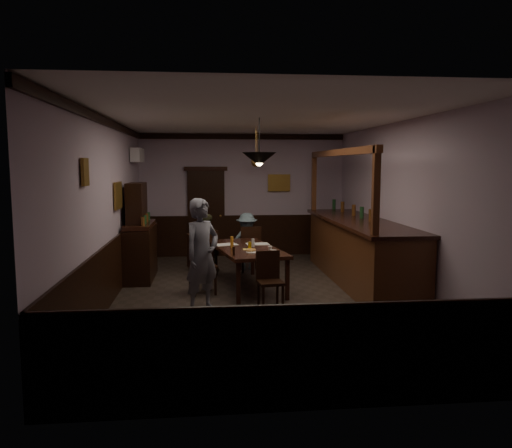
{
  "coord_description": "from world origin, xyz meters",
  "views": [
    {
      "loc": [
        -0.92,
        -8.26,
        2.24
      ],
      "look_at": [
        0.02,
        0.88,
        1.15
      ],
      "focal_mm": 35.0,
      "sensor_mm": 36.0,
      "label": 1
    }
  ],
  "objects": [
    {
      "name": "door_back",
      "position": [
        -0.9,
        3.95,
        1.05
      ],
      "size": [
        0.9,
        0.06,
        2.1
      ],
      "primitive_type": "cube",
      "color": "black",
      "rests_on": "ground"
    },
    {
      "name": "sideboard",
      "position": [
        -2.21,
        1.6,
        0.76
      ],
      "size": [
        0.51,
        1.43,
        1.89
      ],
      "color": "black",
      "rests_on": "ground"
    },
    {
      "name": "pendant_brass_far",
      "position": [
        0.3,
        3.29,
        2.3
      ],
      "size": [
        0.2,
        0.2,
        0.81
      ],
      "color": "#BF8C3F",
      "rests_on": "ground"
    },
    {
      "name": "saucer",
      "position": [
        0.24,
        0.25,
        0.76
      ],
      "size": [
        0.15,
        0.15,
        0.01
      ],
      "primitive_type": "cylinder",
      "color": "white",
      "rests_on": "dining_table"
    },
    {
      "name": "person_seated_right",
      "position": [
        -0.04,
        2.29,
        0.61
      ],
      "size": [
        0.81,
        0.49,
        1.22
      ],
      "primitive_type": "imported",
      "rotation": [
        0.0,
        0.0,
        3.09
      ],
      "color": "slate",
      "rests_on": "ground"
    },
    {
      "name": "dining_table",
      "position": [
        -0.18,
        0.68,
        0.69
      ],
      "size": [
        1.4,
        2.35,
        0.75
      ],
      "rotation": [
        0.0,
        0.0,
        0.19
      ],
      "color": "black",
      "rests_on": "ground"
    },
    {
      "name": "person_standing",
      "position": [
        -0.98,
        -0.75,
        0.87
      ],
      "size": [
        0.75,
        0.74,
        1.74
      ],
      "primitive_type": "imported",
      "rotation": [
        0.0,
        0.0,
        0.75
      ],
      "color": "slate",
      "rests_on": "ground"
    },
    {
      "name": "picture_back",
      "position": [
        0.9,
        3.96,
        1.8
      ],
      "size": [
        0.55,
        0.04,
        0.42
      ],
      "color": "olive",
      "rests_on": "ground"
    },
    {
      "name": "newspaper_right",
      "position": [
        0.06,
        1.01,
        0.75
      ],
      "size": [
        0.44,
        0.34,
        0.01
      ],
      "primitive_type": "cube",
      "rotation": [
        0.0,
        0.0,
        0.09
      ],
      "color": "silver",
      "rests_on": "dining_table"
    },
    {
      "name": "newspaper_left",
      "position": [
        -0.54,
        1.0,
        0.75
      ],
      "size": [
        0.49,
        0.42,
        0.01
      ],
      "primitive_type": "cube",
      "rotation": [
        0.0,
        0.0,
        0.33
      ],
      "color": "silver",
      "rests_on": "dining_table"
    },
    {
      "name": "coffee_cup",
      "position": [
        0.2,
        0.24,
        0.8
      ],
      "size": [
        0.09,
        0.09,
        0.07
      ],
      "primitive_type": "imported",
      "rotation": [
        0.0,
        0.0,
        0.19
      ],
      "color": "white",
      "rests_on": "saucer"
    },
    {
      "name": "bar_counter",
      "position": [
        1.99,
        0.89,
        0.64
      ],
      "size": [
        1.05,
        4.52,
        2.53
      ],
      "color": "#4F2515",
      "rests_on": "ground"
    },
    {
      "name": "pastry_ring_a",
      "position": [
        -0.17,
        0.16,
        0.79
      ],
      "size": [
        0.13,
        0.13,
        0.04
      ],
      "primitive_type": "torus",
      "color": "#C68C47",
      "rests_on": "pastry_plate"
    },
    {
      "name": "water_glass",
      "position": [
        -0.06,
        0.71,
        0.82
      ],
      "size": [
        0.06,
        0.06,
        0.15
      ],
      "primitive_type": "cylinder",
      "color": "silver",
      "rests_on": "dining_table"
    },
    {
      "name": "pastry_ring_b",
      "position": [
        -0.13,
        0.18,
        0.79
      ],
      "size": [
        0.13,
        0.13,
        0.04
      ],
      "primitive_type": "torus",
      "color": "#C68C47",
      "rests_on": "pastry_plate"
    },
    {
      "name": "pepper_mill",
      "position": [
        -0.46,
        -0.1,
        0.82
      ],
      "size": [
        0.04,
        0.04,
        0.14
      ],
      "primitive_type": "cylinder",
      "color": "black",
      "rests_on": "dining_table"
    },
    {
      "name": "picture_left_small",
      "position": [
        -2.46,
        -1.6,
        2.15
      ],
      "size": [
        0.04,
        0.28,
        0.36
      ],
      "color": "olive",
      "rests_on": "ground"
    },
    {
      "name": "napkin",
      "position": [
        -0.18,
        0.44,
        0.75
      ],
      "size": [
        0.18,
        0.18,
        0.0
      ],
      "primitive_type": "cube",
      "rotation": [
        0.0,
        0.0,
        0.19
      ],
      "color": "#E0BF52",
      "rests_on": "dining_table"
    },
    {
      "name": "chair_far_right",
      "position": [
        0.0,
        2.01,
        0.53
      ],
      "size": [
        0.45,
        0.45,
        0.97
      ],
      "rotation": [
        0.0,
        0.0,
        3.21
      ],
      "color": "black",
      "rests_on": "ground"
    },
    {
      "name": "chair_near",
      "position": [
        0.07,
        -0.62,
        0.49
      ],
      "size": [
        0.43,
        0.43,
        0.89
      ],
      "rotation": [
        0.0,
        0.0,
        0.13
      ],
      "color": "black",
      "rests_on": "ground"
    },
    {
      "name": "pendant_iron",
      "position": [
        -0.03,
        -0.11,
        2.33
      ],
      "size": [
        0.56,
        0.56,
        0.78
      ],
      "color": "black",
      "rests_on": "ground"
    },
    {
      "name": "pendant_brass_mid",
      "position": [
        0.1,
        1.71,
        2.3
      ],
      "size": [
        0.2,
        0.2,
        0.81
      ],
      "color": "#BF8C3F",
      "rests_on": "ground"
    },
    {
      "name": "chair_far_left",
      "position": [
        -0.87,
        1.84,
        0.51
      ],
      "size": [
        0.45,
        0.45,
        0.92
      ],
      "rotation": [
        0.0,
        0.0,
        3.27
      ],
      "color": "black",
      "rests_on": "ground"
    },
    {
      "name": "beer_glass",
      "position": [
        -0.45,
        0.69,
        0.85
      ],
      "size": [
        0.06,
        0.06,
        0.2
      ],
      "primitive_type": "cylinder",
      "color": "#BF721E",
      "rests_on": "dining_table"
    },
    {
      "name": "pastry_plate",
      "position": [
        -0.13,
        0.11,
        0.76
      ],
      "size": [
        0.22,
        0.22,
        0.01
      ],
      "primitive_type": "cylinder",
      "color": "white",
      "rests_on": "dining_table"
    },
    {
      "name": "picture_left_large",
      "position": [
        -2.46,
        0.8,
        1.7
      ],
      "size": [
        0.04,
        0.62,
        0.48
      ],
      "color": "olive",
      "rests_on": "ground"
    },
    {
      "name": "room",
      "position": [
        0.0,
        0.0,
        1.5
      ],
      "size": [
        5.01,
        8.01,
        3.01
      ],
      "color": "#2D2621",
      "rests_on": "ground"
    },
    {
      "name": "soda_can",
      "position": [
        -0.13,
        0.54,
        0.81
      ],
      "size": [
        0.07,
        0.07,
        0.12
      ],
      "primitive_type": "cylinder",
      "color": "gold",
      "rests_on": "dining_table"
    },
    {
      "name": "ac_unit",
      "position": [
        -2.38,
        2.9,
        2.45
      ],
      "size": [
        0.2,
        0.85,
        0.3
      ],
      "color": "white",
      "rests_on": "ground"
    },
    {
      "name": "chair_side",
      "position": [
        -1.06,
        0.3,
        0.57
      ],
      "size": [
        0.55,
        0.55,
        1.04
      ],
      "rotation": [
        0.0,
        0.0,
        1.81
      ],
      "color": "black",
      "rests_on": "ground"
    },
    {
      "name": "person_seated_left",
      "position": [
        -0.92,
        2.12,
        0.61
      ],
      "size": [
        0.62,
        0.49,
        1.23
      ],
      "primitive_type": "imported",
      "rotation": [
        0.0,
        0.0,
        3.19
      ],
      "color": "#414227",
      "rests_on": "ground"
    }
  ]
}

